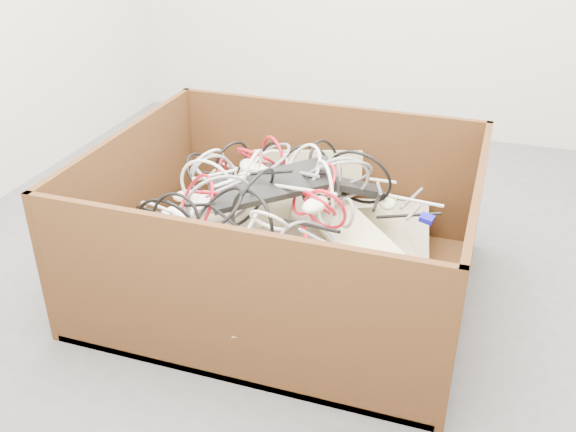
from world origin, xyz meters
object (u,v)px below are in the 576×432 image
(vga_plug, at_px, (427,219))
(power_strip_left, at_px, (230,190))
(cardboard_box, at_px, (281,256))
(power_strip_right, at_px, (200,231))

(vga_plug, bearing_deg, power_strip_left, -172.03)
(cardboard_box, bearing_deg, power_strip_right, -133.98)
(cardboard_box, xyz_separation_m, power_strip_right, (-0.21, -0.22, 0.19))
(cardboard_box, relative_size, power_strip_left, 4.02)
(cardboard_box, bearing_deg, vga_plug, 2.59)
(cardboard_box, xyz_separation_m, power_strip_left, (-0.21, 0.04, 0.22))
(cardboard_box, height_order, vga_plug, cardboard_box)
(power_strip_left, bearing_deg, vga_plug, -54.45)
(power_strip_left, bearing_deg, cardboard_box, -63.50)
(power_strip_right, bearing_deg, power_strip_left, 101.09)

